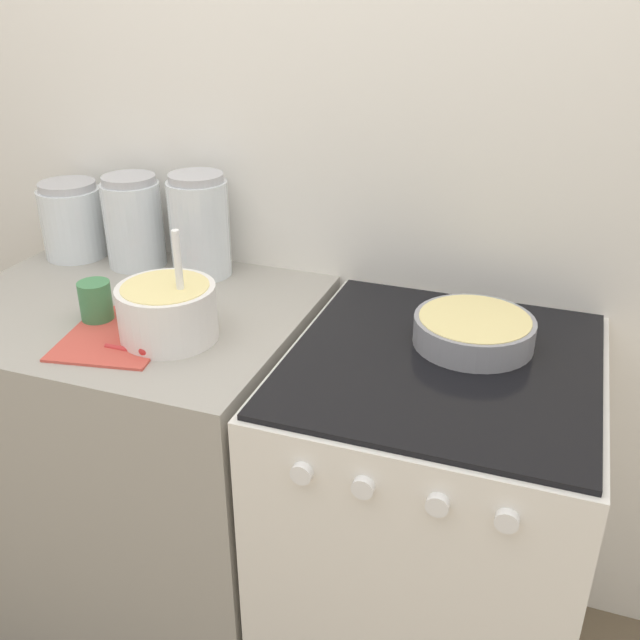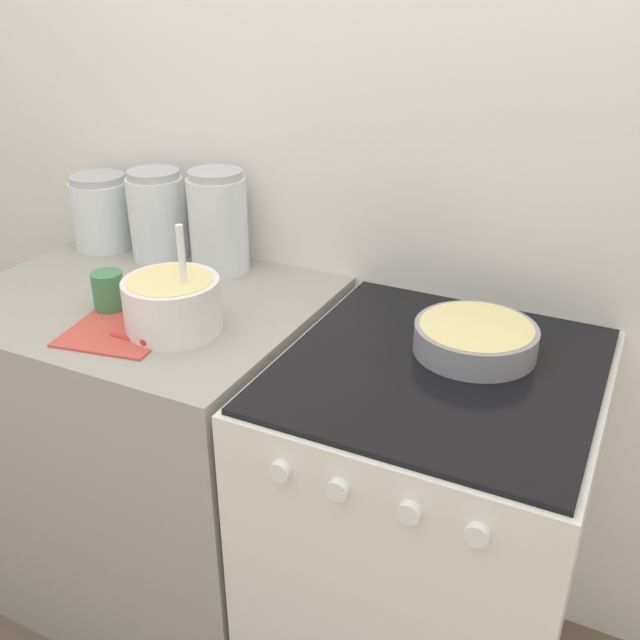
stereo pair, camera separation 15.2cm
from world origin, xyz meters
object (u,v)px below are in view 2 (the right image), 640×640
mixing_bowl (172,302)px  baking_pan (475,338)px  storage_jar_right (219,228)px  tin_can (109,292)px  storage_jar_middle (158,221)px  stove (425,537)px  storage_jar_left (103,217)px

mixing_bowl → baking_pan: size_ratio=0.98×
storage_jar_right → tin_can: 0.35m
storage_jar_middle → stove: bearing=-15.2°
storage_jar_middle → storage_jar_left: bearing=180.0°
storage_jar_left → baking_pan: bearing=-7.8°
baking_pan → tin_can: (-0.82, -0.18, 0.01)m
baking_pan → storage_jar_right: bearing=168.0°
storage_jar_middle → mixing_bowl: bearing=-48.9°
storage_jar_left → storage_jar_middle: (0.20, -0.00, 0.02)m
mixing_bowl → baking_pan: mixing_bowl is taller
mixing_bowl → baking_pan: (0.63, 0.19, -0.04)m
storage_jar_middle → storage_jar_right: size_ratio=0.91×
storage_jar_middle → storage_jar_right: storage_jar_right is taller
storage_jar_left → storage_jar_middle: bearing=-0.0°
tin_can → stove: bearing=6.7°
baking_pan → storage_jar_left: size_ratio=1.23×
stove → mixing_bowl: bearing=-169.4°
baking_pan → tin_can: size_ratio=2.69×
mixing_bowl → baking_pan: bearing=17.2°
mixing_bowl → storage_jar_left: mixing_bowl is taller
storage_jar_right → storage_jar_left: bearing=180.0°
baking_pan → storage_jar_right: storage_jar_right is taller
baking_pan → mixing_bowl: bearing=-162.8°
tin_can → storage_jar_right: bearing=74.7°
stove → storage_jar_right: size_ratio=3.44×
storage_jar_middle → tin_can: (0.11, -0.33, -0.06)m
storage_jar_right → storage_jar_middle: bearing=180.0°
stove → tin_can: 0.93m
storage_jar_right → baking_pan: bearing=-12.0°
stove → storage_jar_middle: 1.08m
baking_pan → storage_jar_left: storage_jar_left is taller
tin_can → storage_jar_middle: bearing=107.8°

